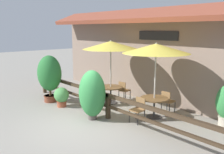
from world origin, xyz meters
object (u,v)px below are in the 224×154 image
dining_table_near (111,90)px  dining_table_middle (154,102)px  patio_umbrella_near (111,45)px  chair_middle_wallside (167,100)px  patio_umbrella_middle (156,49)px  potted_plant_tall_tropical (92,94)px  chair_near_wallside (124,90)px  chair_middle_streetside (138,108)px  potted_plant_small_flowering (50,75)px  potted_plant_entrance_palm (61,96)px  chair_near_streetside (97,95)px

dining_table_near → dining_table_middle: same height
patio_umbrella_near → chair_middle_wallside: (2.47, 0.84, -2.09)m
patio_umbrella_middle → dining_table_middle: (0.00, 0.00, -1.98)m
dining_table_middle → potted_plant_tall_tropical: 2.34m
patio_umbrella_near → patio_umbrella_middle: same height
chair_near_wallside → chair_middle_streetside: size_ratio=1.00×
chair_near_wallside → patio_umbrella_near: bearing=80.2°
dining_table_middle → chair_middle_streetside: size_ratio=1.19×
dining_table_near → chair_near_wallside: chair_near_wallside is taller
patio_umbrella_middle → potted_plant_tall_tropical: patio_umbrella_middle is taller
patio_umbrella_near → dining_table_middle: size_ratio=2.67×
chair_middle_streetside → potted_plant_small_flowering: (-4.39, -1.14, 0.76)m
chair_middle_streetside → potted_plant_tall_tropical: bearing=-144.7°
patio_umbrella_near → chair_near_wallside: 2.23m
patio_umbrella_middle → potted_plant_small_flowering: patio_umbrella_middle is taller
dining_table_near → patio_umbrella_middle: bearing=0.6°
potted_plant_tall_tropical → potted_plant_entrance_palm: (-2.10, -0.08, -0.50)m
patio_umbrella_near → potted_plant_small_flowering: size_ratio=1.32×
chair_near_wallside → potted_plant_tall_tropical: size_ratio=0.48×
dining_table_near → potted_plant_entrance_palm: (-0.99, -1.93, -0.14)m
chair_middle_streetside → dining_table_near: bearing=157.7°
chair_near_wallside → potted_plant_entrance_palm: size_ratio=1.05×
patio_umbrella_middle → chair_middle_streetside: size_ratio=3.19×
patio_umbrella_near → patio_umbrella_middle: 2.46m
chair_middle_wallside → potted_plant_small_flowering: (-4.46, -2.76, 0.76)m
chair_near_wallside → chair_middle_wallside: bearing=173.5°
patio_umbrella_middle → chair_middle_wallside: 2.24m
chair_near_wallside → dining_table_middle: size_ratio=0.84×
potted_plant_small_flowering → chair_middle_wallside: bearing=31.7°
chair_near_streetside → potted_plant_entrance_palm: chair_near_streetside is taller
chair_near_streetside → patio_umbrella_middle: 3.32m
dining_table_middle → patio_umbrella_near: bearing=-179.4°
dining_table_near → potted_plant_entrance_palm: potted_plant_entrance_palm is taller
dining_table_near → chair_middle_streetside: chair_middle_streetside is taller
chair_near_wallside → potted_plant_small_flowering: 3.46m
chair_near_wallside → potted_plant_small_flowering: potted_plant_small_flowering is taller
chair_near_streetside → patio_umbrella_near: bearing=95.3°
chair_middle_streetside → potted_plant_tall_tropical: potted_plant_tall_tropical is taller
patio_umbrella_near → chair_near_streetside: patio_umbrella_near is taller
dining_table_near → chair_near_streetside: bearing=-89.2°
dining_table_near → chair_middle_streetside: bearing=-18.1°
chair_near_streetside → potted_plant_small_flowering: (-2.01, -1.15, 0.76)m
chair_near_streetside → chair_near_wallside: size_ratio=1.00×
patio_umbrella_near → chair_near_wallside: size_ratio=3.19×
chair_middle_streetside → potted_plant_entrance_palm: size_ratio=1.05×
dining_table_near → potted_plant_entrance_palm: bearing=-117.2°
dining_table_middle → chair_middle_streetside: 0.82m
chair_near_streetside → chair_middle_streetside: bearing=4.4°
dining_table_middle → potted_plant_entrance_palm: (-3.45, -1.96, -0.14)m
dining_table_near → patio_umbrella_middle: 3.16m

